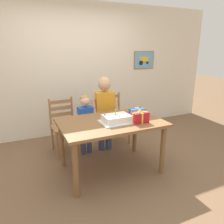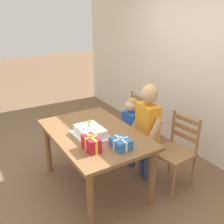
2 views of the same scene
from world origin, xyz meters
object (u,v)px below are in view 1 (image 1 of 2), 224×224
dining_table (111,128)px  child_younger (86,119)px  gift_box_red_large (137,112)px  birthday_cake (117,119)px  gift_box_beside_cake (140,117)px  child_older (105,107)px  chair_right (114,118)px  chair_left (64,125)px

dining_table → child_younger: bearing=104.1°
child_younger → gift_box_red_large: bearing=-43.1°
birthday_cake → gift_box_red_large: bearing=18.6°
gift_box_beside_cake → child_older: (-0.16, 0.86, -0.05)m
birthday_cake → gift_box_red_large: birthday_cake is taller
dining_table → gift_box_beside_cake: 0.44m
birthday_cake → chair_right: (0.41, 0.96, -0.34)m
dining_table → child_younger: (-0.16, 0.65, -0.04)m
chair_left → child_younger: bearing=-37.3°
gift_box_red_large → chair_left: 1.29m
chair_left → gift_box_red_large: bearing=-41.3°
child_younger → birthday_cake: bearing=-73.5°
birthday_cake → dining_table: bearing=123.5°
gift_box_beside_cake → child_older: child_older is taller
gift_box_beside_cake → child_younger: 1.02m
dining_table → child_older: (0.18, 0.65, 0.12)m
child_older → child_younger: size_ratio=1.26×
chair_right → child_younger: child_younger is taller
dining_table → child_younger: child_younger is taller
gift_box_red_large → gift_box_beside_cake: bearing=-114.7°
birthday_cake → chair_right: bearing=66.7°
gift_box_red_large → child_younger: child_younger is taller
chair_left → chair_right: size_ratio=1.00×
chair_left → child_older: size_ratio=0.72×
dining_table → chair_left: size_ratio=1.53×
dining_table → gift_box_beside_cake: bearing=-32.5°
chair_left → birthday_cake: bearing=-61.5°
gift_box_red_large → child_younger: size_ratio=0.21×
child_younger → chair_right: bearing=20.5°
child_younger → chair_left: bearing=142.7°
birthday_cake → child_older: size_ratio=0.34×
gift_box_red_large → dining_table: bearing=-172.5°
chair_right → child_younger: bearing=-159.5°
dining_table → chair_left: (-0.47, 0.88, -0.19)m
birthday_cake → child_younger: (-0.21, 0.73, -0.19)m
gift_box_red_large → gift_box_beside_cake: size_ratio=0.94×
gift_box_beside_cake → child_older: bearing=100.5°
dining_table → child_younger: size_ratio=1.39×
dining_table → chair_left: 1.02m
gift_box_beside_cake → chair_right: size_ratio=0.25×
gift_box_beside_cake → chair_left: size_ratio=0.25×
gift_box_red_large → chair_left: (-0.94, 0.82, -0.34)m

